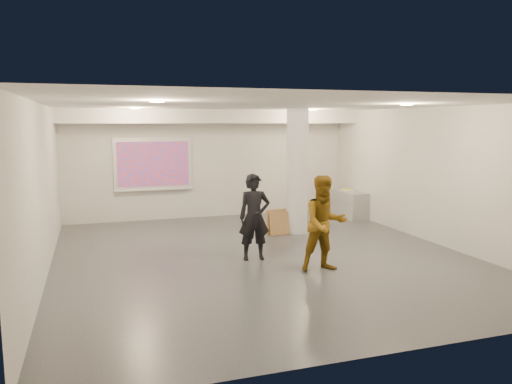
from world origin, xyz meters
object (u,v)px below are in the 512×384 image
object	(u,v)px
column	(297,171)
woman	(254,217)
projection_screen	(153,165)
credenza	(350,204)
man	(325,224)

from	to	relation	value
column	woman	world-z (taller)	column
column	woman	distance (m)	2.69
projection_screen	credenza	world-z (taller)	projection_screen
woman	man	distance (m)	1.47
column	projection_screen	size ratio (longest dim) A/B	1.43
column	projection_screen	world-z (taller)	column
column	woman	xyz separation A→B (m)	(-1.72, -1.96, -0.66)
projection_screen	woman	world-z (taller)	projection_screen
column	man	xyz separation A→B (m)	(-0.75, -3.07, -0.63)
projection_screen	man	bearing A→B (deg)	-67.69
column	man	bearing A→B (deg)	-103.78
column	credenza	bearing A→B (deg)	32.32
credenza	woman	size ratio (longest dim) A/B	0.75
projection_screen	man	world-z (taller)	projection_screen
projection_screen	credenza	xyz separation A→B (m)	(5.32, -1.25, -1.16)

